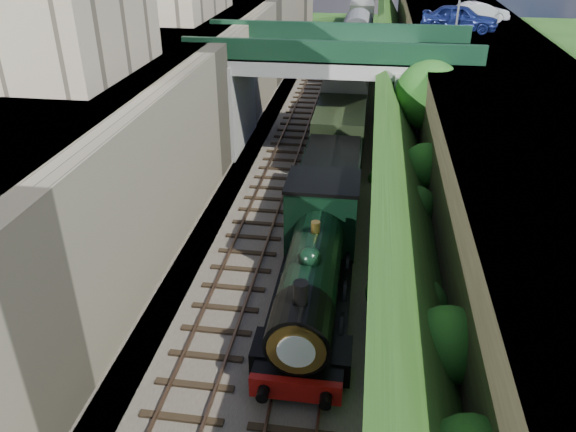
{
  "coord_description": "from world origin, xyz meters",
  "views": [
    {
      "loc": [
        2.72,
        -8.9,
        13.04
      ],
      "look_at": [
        0.0,
        9.57,
        2.99
      ],
      "focal_mm": 35.0,
      "sensor_mm": 36.0,
      "label": 1
    }
  ],
  "objects_px": {
    "car_blue": "(460,18)",
    "locomotive": "(314,268)",
    "car_silver": "(479,12)",
    "tree": "(431,98)",
    "tender": "(330,188)",
    "road_bridge": "(339,87)"
  },
  "relations": [
    {
      "from": "car_silver",
      "to": "locomotive",
      "type": "height_order",
      "value": "car_silver"
    },
    {
      "from": "road_bridge",
      "to": "car_blue",
      "type": "relative_size",
      "value": 3.28
    },
    {
      "from": "tree",
      "to": "car_blue",
      "type": "xyz_separation_m",
      "value": [
        2.36,
        10.38,
        2.43
      ]
    },
    {
      "from": "tender",
      "to": "car_blue",
      "type": "bearing_deg",
      "value": 65.75
    },
    {
      "from": "car_blue",
      "to": "car_silver",
      "type": "distance_m",
      "value": 4.29
    },
    {
      "from": "car_blue",
      "to": "tree",
      "type": "bearing_deg",
      "value": -179.3
    },
    {
      "from": "road_bridge",
      "to": "tender",
      "type": "bearing_deg",
      "value": -88.34
    },
    {
      "from": "locomotive",
      "to": "road_bridge",
      "type": "bearing_deg",
      "value": 90.91
    },
    {
      "from": "car_silver",
      "to": "locomotive",
      "type": "relative_size",
      "value": 0.4
    },
    {
      "from": "car_blue",
      "to": "tender",
      "type": "relative_size",
      "value": 0.81
    },
    {
      "from": "car_silver",
      "to": "tender",
      "type": "relative_size",
      "value": 0.68
    },
    {
      "from": "road_bridge",
      "to": "tender",
      "type": "height_order",
      "value": "road_bridge"
    },
    {
      "from": "tree",
      "to": "car_blue",
      "type": "distance_m",
      "value": 10.92
    },
    {
      "from": "locomotive",
      "to": "tree",
      "type": "bearing_deg",
      "value": 69.62
    },
    {
      "from": "tree",
      "to": "locomotive",
      "type": "bearing_deg",
      "value": -110.38
    },
    {
      "from": "locomotive",
      "to": "tender",
      "type": "xyz_separation_m",
      "value": [
        -0.0,
        7.36,
        -0.27
      ]
    },
    {
      "from": "car_silver",
      "to": "car_blue",
      "type": "bearing_deg",
      "value": 136.66
    },
    {
      "from": "road_bridge",
      "to": "car_blue",
      "type": "xyz_separation_m",
      "value": [
        7.33,
        6.89,
        3.01
      ]
    },
    {
      "from": "road_bridge",
      "to": "car_blue",
      "type": "bearing_deg",
      "value": 43.23
    },
    {
      "from": "tree",
      "to": "tender",
      "type": "xyz_separation_m",
      "value": [
        -4.71,
        -5.32,
        -3.03
      ]
    },
    {
      "from": "car_blue",
      "to": "locomotive",
      "type": "distance_m",
      "value": 24.68
    },
    {
      "from": "tree",
      "to": "car_silver",
      "type": "xyz_separation_m",
      "value": [
        4.2,
        14.25,
        2.28
      ]
    }
  ]
}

